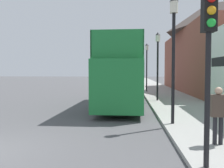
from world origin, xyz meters
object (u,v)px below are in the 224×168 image
at_px(lamp_post_second, 158,54).
at_px(pedestrian_nearest, 218,110).
at_px(lamp_post_nearest, 174,37).
at_px(lamp_post_third, 147,59).
at_px(parked_car_ahead_of_bus, 132,88).
at_px(tour_bus, 123,77).
at_px(traffic_signal, 209,40).

bearing_deg(lamp_post_second, pedestrian_nearest, -87.45).
relative_size(lamp_post_nearest, lamp_post_third, 1.03).
distance_m(parked_car_ahead_of_bus, lamp_post_third, 4.55).
distance_m(tour_bus, traffic_signal, 11.32).
distance_m(parked_car_ahead_of_bus, pedestrian_nearest, 16.51).
bearing_deg(pedestrian_nearest, parked_car_ahead_of_bus, 97.93).
bearing_deg(parked_car_ahead_of_bus, lamp_post_second, -71.05).
height_order(parked_car_ahead_of_bus, lamp_post_second, lamp_post_second).
bearing_deg(lamp_post_second, tour_bus, -139.80).
xyz_separation_m(parked_car_ahead_of_bus, pedestrian_nearest, (2.28, -16.34, 0.45)).
bearing_deg(parked_car_ahead_of_bus, lamp_post_third, 63.46).
bearing_deg(traffic_signal, tour_bus, 100.62).
bearing_deg(pedestrian_nearest, tour_bus, 107.76).
xyz_separation_m(pedestrian_nearest, traffic_signal, (-0.87, -1.89, 1.79)).
height_order(tour_bus, lamp_post_third, lamp_post_third).
distance_m(pedestrian_nearest, lamp_post_third, 19.70).
height_order(pedestrian_nearest, lamp_post_second, lamp_post_second).
bearing_deg(traffic_signal, lamp_post_nearest, 89.17).
height_order(tour_bus, lamp_post_second, lamp_post_second).
bearing_deg(lamp_post_third, tour_bus, -102.23).
height_order(tour_bus, lamp_post_nearest, lamp_post_nearest).
xyz_separation_m(pedestrian_nearest, lamp_post_second, (-0.50, 11.25, 2.34)).
relative_size(lamp_post_second, lamp_post_third, 0.99).
bearing_deg(lamp_post_nearest, parked_car_ahead_of_bus, 96.32).
relative_size(tour_bus, pedestrian_nearest, 6.36).
bearing_deg(parked_car_ahead_of_bus, lamp_post_nearest, -83.97).
xyz_separation_m(parked_car_ahead_of_bus, lamp_post_second, (1.78, -5.09, 2.79)).
xyz_separation_m(tour_bus, lamp_post_second, (2.44, 2.06, 1.65)).
relative_size(parked_car_ahead_of_bus, lamp_post_third, 0.84).
height_order(lamp_post_second, lamp_post_third, lamp_post_third).
distance_m(traffic_signal, lamp_post_nearest, 4.89).
relative_size(tour_bus, traffic_signal, 2.78).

